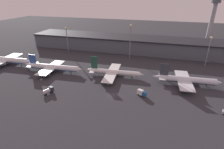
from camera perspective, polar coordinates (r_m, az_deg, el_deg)
ground at (r=97.77m, az=-0.05°, el=-6.83°), size 600.00×600.00×0.00m
terminal_building at (r=171.93m, az=7.83°, el=9.76°), size 206.99×29.08×13.55m
airplane_0 at (r=161.55m, az=-31.50°, el=4.09°), size 46.51×34.08×14.12m
airplane_1 at (r=132.19m, az=-18.78°, el=2.26°), size 45.13×28.55×11.83m
airplane_2 at (r=118.37m, az=0.51°, el=0.77°), size 40.09×32.28×13.25m
airplane_3 at (r=116.25m, az=23.00°, el=-1.61°), size 40.92×28.99×12.76m
service_vehicle_2 at (r=105.07m, az=-20.10°, el=-4.93°), size 4.44×6.39×3.36m
service_vehicle_3 at (r=97.94m, az=9.61°, el=-5.88°), size 5.34×3.95×3.41m
lamp_post_0 at (r=168.63m, az=-14.52°, el=11.89°), size 1.80×1.80×24.00m
lamp_post_1 at (r=147.97m, az=6.03°, el=11.84°), size 1.80×1.80×28.94m
lamp_post_2 at (r=150.92m, az=29.17°, el=7.77°), size 1.80×1.80×22.97m
control_tower at (r=219.96m, az=29.97°, el=15.87°), size 9.00×9.00×49.22m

